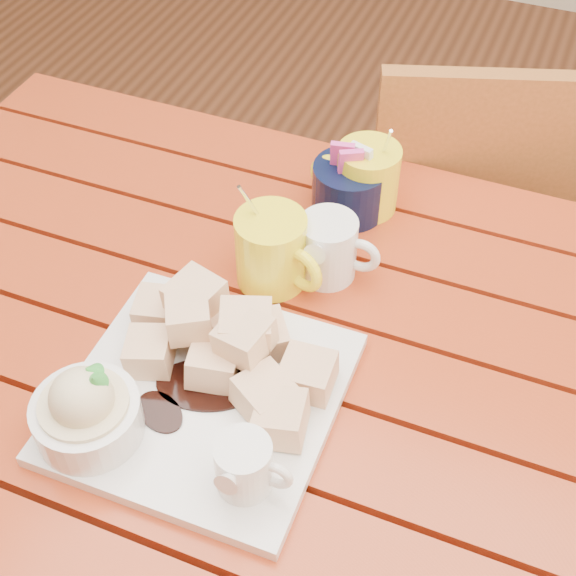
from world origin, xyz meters
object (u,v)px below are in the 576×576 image
at_px(coffee_mug_left, 365,177).
at_px(coffee_mug_right, 273,250).
at_px(table, 268,390).
at_px(chair_far, 478,232).
at_px(dessert_plate, 182,388).

height_order(coffee_mug_left, coffee_mug_right, coffee_mug_right).
relative_size(table, chair_far, 1.34).
bearing_deg(chair_far, coffee_mug_left, 45.07).
distance_m(table, chair_far, 0.61).
bearing_deg(table, coffee_mug_right, 107.78).
distance_m(coffee_mug_right, chair_far, 0.60).
bearing_deg(chair_far, coffee_mug_right, 47.88).
distance_m(dessert_plate, coffee_mug_left, 0.41).
height_order(dessert_plate, coffee_mug_left, coffee_mug_left).
bearing_deg(table, coffee_mug_left, 83.56).
height_order(coffee_mug_right, chair_far, coffee_mug_right).
relative_size(coffee_mug_left, coffee_mug_right, 0.97).
height_order(table, chair_far, chair_far).
bearing_deg(coffee_mug_left, coffee_mug_right, -116.95).
height_order(table, coffee_mug_left, coffee_mug_left).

